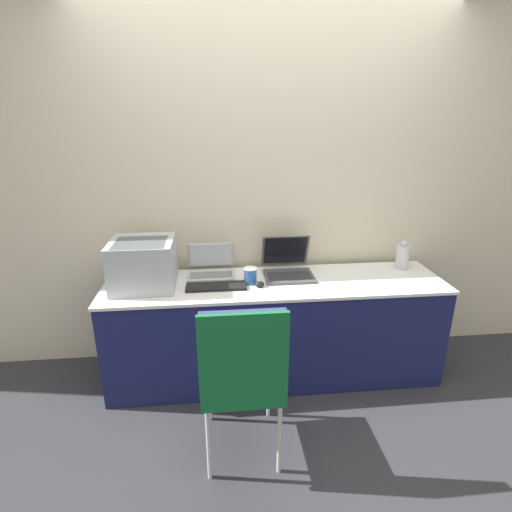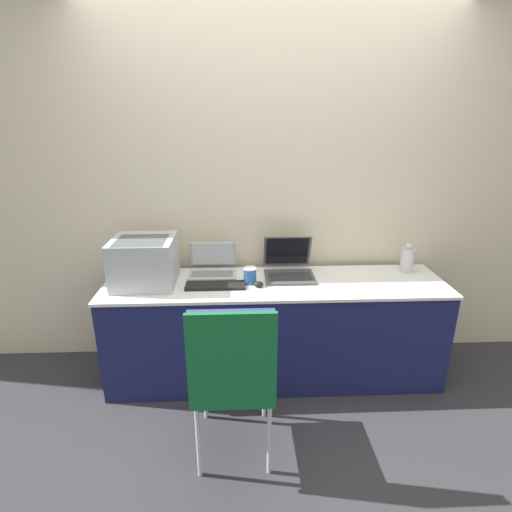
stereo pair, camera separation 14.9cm
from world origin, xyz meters
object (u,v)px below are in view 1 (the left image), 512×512
at_px(external_keyboard, 216,287).
at_px(metal_pitcher, 403,256).
at_px(laptop_right, 288,267).
at_px(chair, 242,369).
at_px(mouse, 260,284).
at_px(printer, 143,262).
at_px(laptop_left, 211,268).
at_px(coffee_cup, 250,276).

height_order(external_keyboard, metal_pitcher, metal_pitcher).
xyz_separation_m(laptop_right, chair, (-0.39, -0.91, -0.19)).
xyz_separation_m(metal_pitcher, chair, (-1.25, -0.93, -0.22)).
height_order(mouse, chair, chair).
relative_size(mouse, chair, 0.06).
height_order(external_keyboard, mouse, mouse).
distance_m(printer, chair, 1.03).
relative_size(laptop_left, laptop_right, 0.91).
bearing_deg(metal_pitcher, printer, -175.63).
bearing_deg(chair, external_keyboard, 99.42).
bearing_deg(mouse, chair, -103.31).
bearing_deg(printer, coffee_cup, -1.98).
bearing_deg(laptop_left, printer, -158.93).
bearing_deg(chair, metal_pitcher, 36.82).
bearing_deg(external_keyboard, chair, -80.58).
distance_m(external_keyboard, chair, 0.74).
relative_size(laptop_right, external_keyboard, 0.92).
relative_size(external_keyboard, mouse, 6.34).
relative_size(printer, chair, 0.41).
bearing_deg(laptop_right, external_keyboard, -159.47).
bearing_deg(printer, mouse, -7.00).
height_order(printer, mouse, printer).
distance_m(external_keyboard, coffee_cup, 0.24).
height_order(laptop_right, mouse, laptop_right).
bearing_deg(metal_pitcher, mouse, -167.88).
bearing_deg(mouse, laptop_right, 42.65).
distance_m(laptop_left, external_keyboard, 0.25).
xyz_separation_m(mouse, chair, (-0.17, -0.70, -0.15)).
relative_size(external_keyboard, chair, 0.41).
bearing_deg(external_keyboard, mouse, -2.99).
relative_size(laptop_left, coffee_cup, 2.94).
relative_size(printer, coffee_cup, 3.59).
relative_size(laptop_left, metal_pitcher, 1.55).
bearing_deg(coffee_cup, external_keyboard, -166.93).
bearing_deg(metal_pitcher, chair, -143.18).
xyz_separation_m(laptop_right, coffee_cup, (-0.28, -0.14, -0.00)).
distance_m(coffee_cup, chair, 0.80).
height_order(metal_pitcher, chair, chair).
xyz_separation_m(coffee_cup, mouse, (0.05, -0.07, -0.04)).
height_order(external_keyboard, chair, chair).
bearing_deg(metal_pitcher, laptop_left, 178.86).
bearing_deg(laptop_left, mouse, -39.39).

